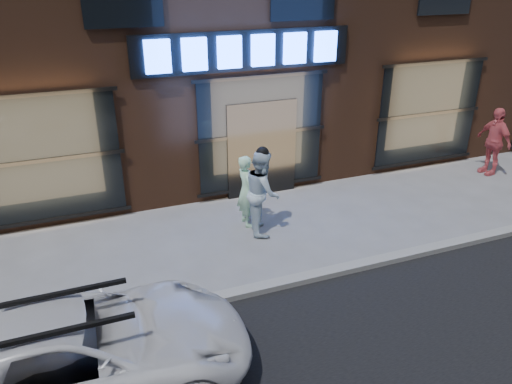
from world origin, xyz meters
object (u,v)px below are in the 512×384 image
(man_bowtie, at_px, (246,191))
(passerby, at_px, (494,141))
(white_suv, at_px, (75,353))
(man_cap, at_px, (262,192))

(man_bowtie, height_order, passerby, passerby)
(man_bowtie, relative_size, passerby, 0.87)
(man_bowtie, bearing_deg, white_suv, 133.69)
(man_cap, bearing_deg, man_bowtie, 41.62)
(man_bowtie, bearing_deg, man_cap, -152.44)
(passerby, height_order, white_suv, passerby)
(passerby, distance_m, white_suv, 11.96)
(man_bowtie, xyz_separation_m, man_cap, (0.22, -0.41, 0.11))
(passerby, relative_size, white_suv, 0.40)
(man_cap, bearing_deg, passerby, -70.55)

